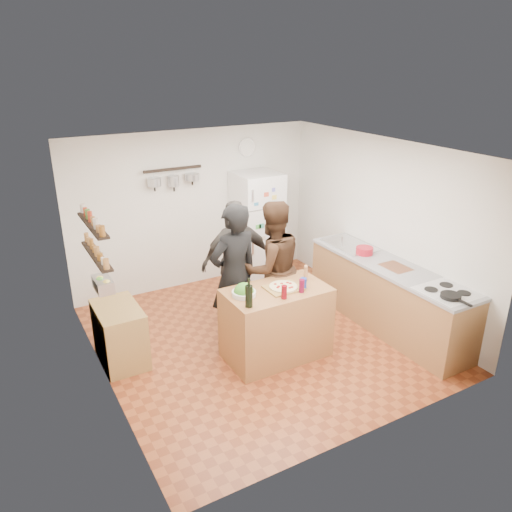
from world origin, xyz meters
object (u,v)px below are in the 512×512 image
wall_clock (247,147)px  salt_canister (303,283)px  counter_run (387,296)px  wine_bottle (249,296)px  pepper_mill (306,274)px  red_bowl (365,251)px  prep_island (276,323)px  person_center (272,268)px  skillet (451,296)px  fridge (257,227)px  person_left (234,276)px  person_back (237,262)px  side_table (120,334)px  salad_bowl (244,293)px

wall_clock → salt_canister: bearing=-104.2°
counter_run → wine_bottle: bearing=-177.1°
pepper_mill → red_bowl: pepper_mill is taller
prep_island → wine_bottle: size_ratio=4.91×
person_center → skillet: person_center is taller
prep_island → pepper_mill: size_ratio=7.58×
prep_island → fridge: (0.97, 2.19, 0.45)m
person_left → wall_clock: (1.28, 2.00, 1.20)m
skillet → salt_canister: bearing=141.0°
wine_bottle → fridge: size_ratio=0.14×
salt_canister → person_back: size_ratio=0.07×
person_center → counter_run: person_center is taller
skillet → fridge: (-0.65, 3.38, -0.04)m
side_table → wall_clock: bearing=32.2°
skillet → wall_clock: bearing=99.9°
red_bowl → side_table: size_ratio=0.30×
prep_island → salt_canister: 0.61m
salad_bowl → person_back: person_back is taller
counter_run → side_table: (-3.44, 0.94, -0.09)m
salt_canister → fridge: 2.41m
prep_island → person_back: 1.18m
wine_bottle → skillet: size_ratio=1.09×
salt_canister → red_bowl: 1.45m
person_center → side_table: size_ratio=2.29×
pepper_mill → fridge: size_ratio=0.09×
pepper_mill → salad_bowl: bearing=180.0°
person_center → person_back: bearing=-63.2°
salt_canister → side_table: bearing=154.8°
wall_clock → side_table: wall_clock is taller
person_left → person_center: 0.58m
salad_bowl → wall_clock: wall_clock is taller
prep_island → counter_run: (1.72, -0.11, -0.01)m
salt_canister → person_center: (-0.03, 0.69, -0.06)m
wine_bottle → side_table: wine_bottle is taller
prep_island → person_back: person_back is taller
fridge → side_table: 3.06m
pepper_mill → person_back: size_ratio=0.09×
fridge → wall_clock: (0.00, 0.33, 1.25)m
pepper_mill → person_back: (-0.42, 1.05, -0.12)m
fridge → prep_island: bearing=-113.9°
salad_bowl → fridge: 2.55m
fridge → pepper_mill: bearing=-103.6°
wine_bottle → pepper_mill: wine_bottle is taller
wall_clock → counter_run: bearing=-74.1°
person_center → counter_run: 1.67m
prep_island → fridge: fridge is taller
pepper_mill → salt_canister: (-0.15, -0.17, -0.02)m
wine_bottle → counter_run: bearing=2.9°
person_left → fridge: bearing=-134.6°
counter_run → skillet: (-0.10, -1.08, 0.49)m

